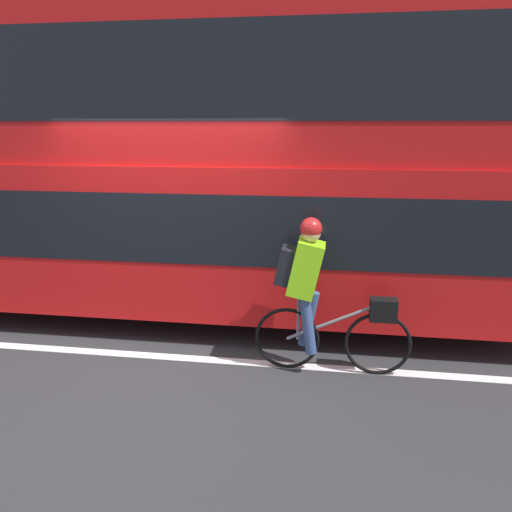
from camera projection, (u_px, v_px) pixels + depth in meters
The scene contains 7 objects.
ground_plane at pixel (159, 365), 5.21m from camera, with size 80.00×80.00×0.00m, color #2D2D30.
road_center_line at pixel (165, 356), 5.40m from camera, with size 50.00×0.14×0.01m, color silver.
sidewalk_curb at pixel (247, 240), 10.57m from camera, with size 60.00×2.41×0.12m.
building_facade at pixel (257, 57), 10.89m from camera, with size 60.00×0.30×7.70m.
bus at pixel (141, 155), 6.41m from camera, with size 9.81×2.43×3.72m.
cyclist_on_bike at pixel (317, 291), 4.90m from camera, with size 1.56×0.32×1.59m.
trash_bin at pixel (34, 209), 10.98m from camera, with size 0.44×0.44×1.03m.
Camera 1 is at (1.70, -4.54, 2.45)m, focal length 35.00 mm.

